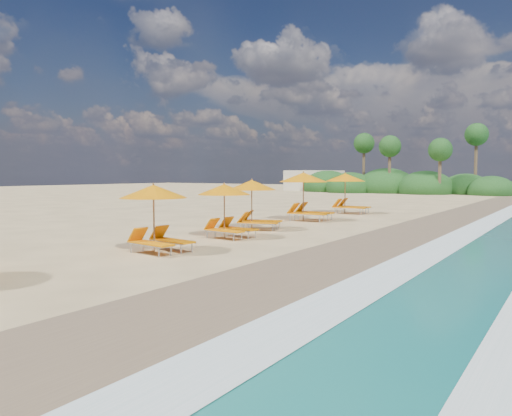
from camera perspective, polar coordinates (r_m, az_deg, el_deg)
ground at (r=16.81m, az=-0.00°, el=-4.08°), size 160.00×160.00×0.00m
wet_sand at (r=15.01m, az=12.90°, el=-5.15°), size 4.00×160.00×0.01m
surf_foam at (r=14.30m, az=23.14°, el=-5.73°), size 4.00×160.00×0.01m
station_2 at (r=15.09m, az=-11.36°, el=-0.62°), size 2.44×2.31×2.09m
station_3 at (r=18.13m, az=-3.32°, el=0.12°), size 2.33×2.19×2.04m
station_4 at (r=20.79m, az=-0.05°, el=0.81°), size 2.75×2.69×2.15m
station_5 at (r=24.92m, az=5.89°, el=1.75°), size 2.73×2.54×2.49m
station_6 at (r=29.75m, az=10.60°, el=2.01°), size 2.68×2.48×2.44m
treeline at (r=62.41m, az=15.63°, el=2.60°), size 25.80×8.80×9.74m
beach_building at (r=69.30m, az=6.73°, el=3.18°), size 7.00×5.00×2.80m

